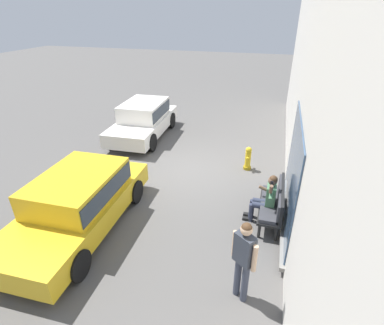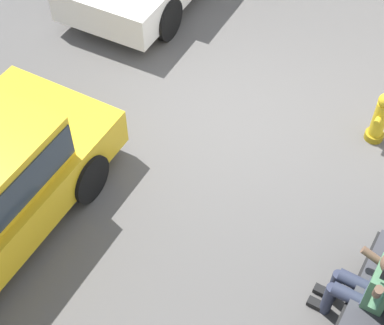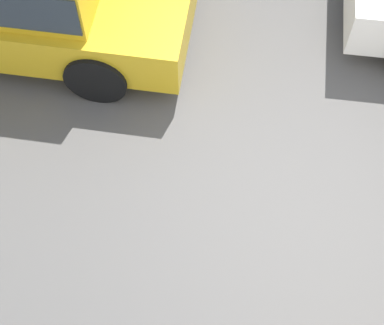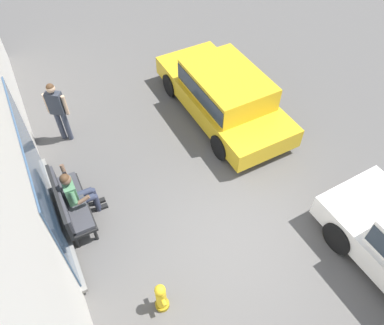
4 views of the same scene
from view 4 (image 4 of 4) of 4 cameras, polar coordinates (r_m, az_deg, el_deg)
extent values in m
plane|color=#565451|center=(8.06, 6.62, -11.10)|extent=(60.00, 60.00, 0.00)
cube|color=beige|center=(5.35, -23.80, -10.12)|extent=(18.00, 0.40, 5.40)
cube|color=#385170|center=(7.54, -21.96, -2.65)|extent=(3.40, 0.03, 2.50)
cube|color=gray|center=(8.51, -19.33, -7.90)|extent=(3.60, 0.12, 0.10)
cylinder|color=black|center=(8.94, -19.53, -3.95)|extent=(0.07, 0.07, 0.39)
cylinder|color=black|center=(8.07, -17.12, -11.43)|extent=(0.07, 0.07, 0.39)
cylinder|color=black|center=(8.93, -17.17, -3.11)|extent=(0.07, 0.07, 0.39)
cylinder|color=black|center=(8.06, -14.47, -10.49)|extent=(0.07, 0.07, 0.39)
cube|color=black|center=(8.30, -17.50, -6.18)|extent=(1.62, 0.55, 0.06)
cube|color=#38383D|center=(8.24, -17.63, -5.86)|extent=(1.56, 0.49, 0.10)
cube|color=black|center=(8.07, -19.57, -5.50)|extent=(1.62, 0.07, 0.55)
cube|color=#38383D|center=(8.07, -19.17, -5.36)|extent=(1.56, 0.06, 0.47)
cylinder|color=#2D3347|center=(8.32, -16.32, -4.56)|extent=(0.15, 0.42, 0.15)
cylinder|color=#2D3347|center=(8.52, -14.63, -5.08)|extent=(0.12, 0.12, 0.50)
cube|color=black|center=(8.70, -13.86, -5.74)|extent=(0.10, 0.24, 0.07)
cylinder|color=#2D3347|center=(8.21, -15.98, -5.47)|extent=(0.15, 0.42, 0.15)
cylinder|color=#2D3347|center=(8.41, -14.27, -5.98)|extent=(0.12, 0.12, 0.50)
cube|color=black|center=(8.59, -13.50, -6.62)|extent=(0.10, 0.24, 0.07)
cube|color=#2D3347|center=(8.27, -17.53, -5.51)|extent=(0.34, 0.24, 0.14)
cube|color=#4C7F56|center=(8.05, -17.98, -4.35)|extent=(0.38, 0.22, 0.56)
sphere|color=brown|center=(7.74, -18.71, -2.49)|extent=(0.22, 0.22, 0.22)
sphere|color=#4C331E|center=(7.71, -18.84, -2.35)|extent=(0.20, 0.20, 0.20)
cylinder|color=#4C7F56|center=(7.82, -17.60, -5.09)|extent=(0.20, 0.10, 0.28)
cylinder|color=brown|center=(7.88, -16.20, -5.48)|extent=(0.08, 0.27, 0.17)
cylinder|color=#4C7F56|center=(8.07, -18.70, -2.35)|extent=(0.25, 0.10, 0.22)
cylinder|color=brown|center=(7.98, -19.02, -1.09)|extent=(0.16, 0.08, 0.25)
cube|color=#232328|center=(7.84, -18.80, -1.76)|extent=(0.02, 0.07, 0.15)
cylinder|color=black|center=(8.14, 21.39, -10.60)|extent=(0.69, 0.21, 0.68)
cube|color=gold|center=(10.21, 4.58, 9.75)|extent=(4.50, 1.96, 0.53)
cube|color=gold|center=(9.74, 5.34, 11.79)|extent=(2.36, 1.68, 0.63)
cube|color=#28333D|center=(9.74, 5.34, 11.79)|extent=(2.31, 1.71, 0.44)
cylinder|color=black|center=(10.94, -3.33, 11.68)|extent=(0.65, 0.20, 0.65)
cylinder|color=black|center=(11.63, 4.68, 14.15)|extent=(0.65, 0.20, 0.65)
cylinder|color=black|center=(9.14, 4.32, 2.38)|extent=(0.65, 0.20, 0.65)
cylinder|color=black|center=(9.95, 13.00, 5.81)|extent=(0.65, 0.20, 0.65)
cylinder|color=#383D4C|center=(9.97, -18.51, 5.30)|extent=(0.13, 0.13, 0.88)
cylinder|color=#383D4C|center=(10.05, -19.44, 5.38)|extent=(0.13, 0.13, 0.88)
cube|color=#333842|center=(9.55, -20.08, 8.53)|extent=(0.37, 0.41, 0.60)
cylinder|color=tan|center=(9.47, -18.76, 8.27)|extent=(0.09, 0.09, 0.54)
cylinder|color=tan|center=(9.68, -21.25, 8.42)|extent=(0.09, 0.09, 0.54)
sphere|color=tan|center=(9.30, -20.77, 10.50)|extent=(0.21, 0.21, 0.21)
sphere|color=#4C331E|center=(9.28, -20.82, 10.64)|extent=(0.19, 0.19, 0.19)
cylinder|color=olive|center=(7.37, -4.55, -20.76)|extent=(0.26, 0.26, 0.10)
cylinder|color=gold|center=(7.07, -4.71, -19.85)|extent=(0.19, 0.19, 0.55)
sphere|color=gold|center=(6.76, -4.90, -18.83)|extent=(0.20, 0.20, 0.20)
cylinder|color=gold|center=(6.94, -4.26, -20.58)|extent=(0.10, 0.08, 0.08)
cylinder|color=gold|center=(7.04, -5.24, -18.64)|extent=(0.10, 0.08, 0.08)
camera|label=1|loc=(11.75, -31.89, 33.18)|focal=28.00mm
camera|label=2|loc=(8.60, -33.81, 36.63)|focal=55.00mm
camera|label=3|loc=(4.14, -24.83, 17.66)|focal=55.00mm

